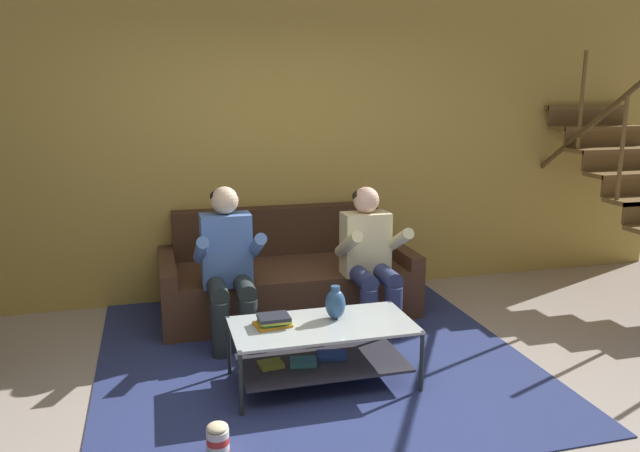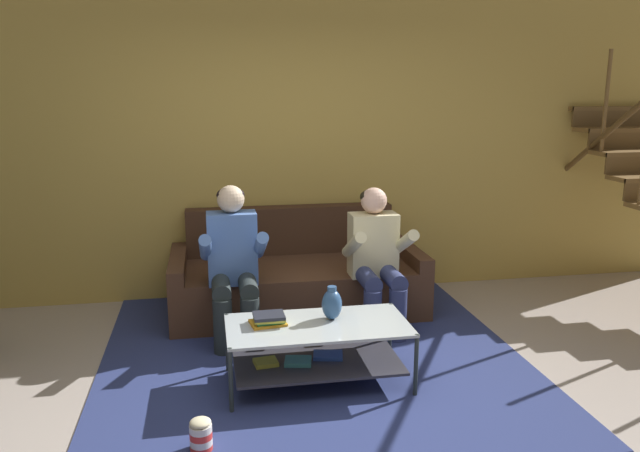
% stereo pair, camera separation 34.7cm
% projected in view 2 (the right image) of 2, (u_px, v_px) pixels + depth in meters
% --- Properties ---
extents(ground, '(16.80, 16.80, 0.00)m').
position_uv_depth(ground, '(336.00, 421.00, 3.68)').
color(ground, '#B0A399').
extents(back_partition, '(8.40, 0.12, 2.90)m').
position_uv_depth(back_partition, '(282.00, 140.00, 5.72)').
color(back_partition, gold).
rests_on(back_partition, ground).
extents(couch, '(2.14, 1.00, 0.85)m').
position_uv_depth(couch, '(296.00, 278.00, 5.48)').
color(couch, '#4D3121').
rests_on(couch, ground).
extents(person_seated_left, '(0.50, 0.58, 1.19)m').
position_uv_depth(person_seated_left, '(233.00, 258.00, 4.74)').
color(person_seated_left, '#262E2E').
rests_on(person_seated_left, ground).
extents(person_seated_right, '(0.50, 0.58, 1.14)m').
position_uv_depth(person_seated_right, '(377.00, 254.00, 4.94)').
color(person_seated_right, navy).
rests_on(person_seated_right, ground).
extents(coffee_table, '(1.19, 0.60, 0.42)m').
position_uv_depth(coffee_table, '(316.00, 344.00, 4.08)').
color(coffee_table, '#B2BCBD').
rests_on(coffee_table, ground).
extents(area_rug, '(3.00, 3.40, 0.01)m').
position_uv_depth(area_rug, '(308.00, 346.00, 4.72)').
color(area_rug, navy).
rests_on(area_rug, ground).
extents(vase, '(0.13, 0.13, 0.23)m').
position_uv_depth(vase, '(332.00, 304.00, 4.12)').
color(vase, '#2E5384').
rests_on(vase, coffee_table).
extents(book_stack, '(0.25, 0.20, 0.07)m').
position_uv_depth(book_stack, '(269.00, 319.00, 4.04)').
color(book_stack, orange).
rests_on(book_stack, coffee_table).
extents(popcorn_tub, '(0.12, 0.12, 0.19)m').
position_uv_depth(popcorn_tub, '(201.00, 435.00, 3.35)').
color(popcorn_tub, red).
rests_on(popcorn_tub, ground).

